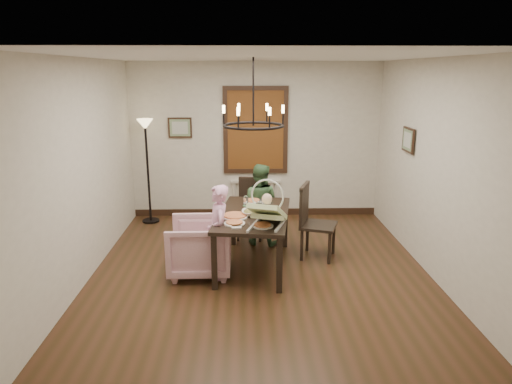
{
  "coord_description": "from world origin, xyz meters",
  "views": [
    {
      "loc": [
        -0.21,
        -5.71,
        2.64
      ],
      "look_at": [
        -0.05,
        0.23,
        1.05
      ],
      "focal_mm": 32.0,
      "sensor_mm": 36.0,
      "label": 1
    }
  ],
  "objects_px": {
    "dining_table": "(254,219)",
    "elderly_woman": "(219,240)",
    "armchair": "(199,247)",
    "baby_bouncer": "(268,210)",
    "seated_man": "(259,211)",
    "drinking_glass": "(259,208)",
    "floor_lamp": "(148,173)",
    "chair_right": "(319,221)",
    "chair_far": "(250,209)"
  },
  "relations": [
    {
      "from": "dining_table",
      "to": "drinking_glass",
      "type": "xyz_separation_m",
      "value": [
        0.07,
        -0.03,
        0.16
      ]
    },
    {
      "from": "seated_man",
      "to": "baby_bouncer",
      "type": "distance_m",
      "value": 1.46
    },
    {
      "from": "chair_right",
      "to": "seated_man",
      "type": "relative_size",
      "value": 1.04
    },
    {
      "from": "dining_table",
      "to": "floor_lamp",
      "type": "distance_m",
      "value": 2.69
    },
    {
      "from": "armchair",
      "to": "baby_bouncer",
      "type": "distance_m",
      "value": 1.11
    },
    {
      "from": "baby_bouncer",
      "to": "drinking_glass",
      "type": "bearing_deg",
      "value": 119.27
    },
    {
      "from": "chair_right",
      "to": "floor_lamp",
      "type": "bearing_deg",
      "value": 77.67
    },
    {
      "from": "chair_right",
      "to": "armchair",
      "type": "relative_size",
      "value": 1.32
    },
    {
      "from": "armchair",
      "to": "floor_lamp",
      "type": "relative_size",
      "value": 0.46
    },
    {
      "from": "chair_far",
      "to": "baby_bouncer",
      "type": "distance_m",
      "value": 1.71
    },
    {
      "from": "seated_man",
      "to": "baby_bouncer",
      "type": "xyz_separation_m",
      "value": [
        0.06,
        -1.39,
        0.44
      ]
    },
    {
      "from": "chair_far",
      "to": "chair_right",
      "type": "relative_size",
      "value": 0.89
    },
    {
      "from": "elderly_woman",
      "to": "seated_man",
      "type": "relative_size",
      "value": 0.98
    },
    {
      "from": "drinking_glass",
      "to": "seated_man",
      "type": "bearing_deg",
      "value": 87.35
    },
    {
      "from": "dining_table",
      "to": "elderly_woman",
      "type": "bearing_deg",
      "value": -135.5
    },
    {
      "from": "armchair",
      "to": "drinking_glass",
      "type": "relative_size",
      "value": 5.31
    },
    {
      "from": "chair_right",
      "to": "floor_lamp",
      "type": "distance_m",
      "value": 3.25
    },
    {
      "from": "drinking_glass",
      "to": "armchair",
      "type": "bearing_deg",
      "value": -166.92
    },
    {
      "from": "chair_far",
      "to": "chair_right",
      "type": "bearing_deg",
      "value": -32.42
    },
    {
      "from": "dining_table",
      "to": "chair_right",
      "type": "relative_size",
      "value": 1.6
    },
    {
      "from": "chair_right",
      "to": "seated_man",
      "type": "bearing_deg",
      "value": 73.9
    },
    {
      "from": "chair_right",
      "to": "armchair",
      "type": "xyz_separation_m",
      "value": [
        -1.67,
        -0.49,
        -0.17
      ]
    },
    {
      "from": "chair_far",
      "to": "elderly_woman",
      "type": "height_order",
      "value": "elderly_woman"
    },
    {
      "from": "dining_table",
      "to": "armchair",
      "type": "height_order",
      "value": "dining_table"
    },
    {
      "from": "chair_right",
      "to": "baby_bouncer",
      "type": "xyz_separation_m",
      "value": [
        -0.78,
        -0.8,
        0.42
      ]
    },
    {
      "from": "armchair",
      "to": "elderly_woman",
      "type": "height_order",
      "value": "elderly_woman"
    },
    {
      "from": "floor_lamp",
      "to": "chair_right",
      "type": "bearing_deg",
      "value": -31.61
    },
    {
      "from": "armchair",
      "to": "seated_man",
      "type": "bearing_deg",
      "value": 141.77
    },
    {
      "from": "seated_man",
      "to": "armchair",
      "type": "bearing_deg",
      "value": 69.87
    },
    {
      "from": "seated_man",
      "to": "chair_far",
      "type": "bearing_deg",
      "value": -43.07
    },
    {
      "from": "dining_table",
      "to": "baby_bouncer",
      "type": "distance_m",
      "value": 0.61
    },
    {
      "from": "baby_bouncer",
      "to": "drinking_glass",
      "type": "xyz_separation_m",
      "value": [
        -0.1,
        0.49,
        -0.12
      ]
    },
    {
      "from": "armchair",
      "to": "baby_bouncer",
      "type": "xyz_separation_m",
      "value": [
        0.89,
        -0.3,
        0.59
      ]
    },
    {
      "from": "seated_man",
      "to": "drinking_glass",
      "type": "bearing_deg",
      "value": 104.87
    },
    {
      "from": "drinking_glass",
      "to": "floor_lamp",
      "type": "relative_size",
      "value": 0.09
    },
    {
      "from": "chair_far",
      "to": "armchair",
      "type": "relative_size",
      "value": 1.18
    },
    {
      "from": "baby_bouncer",
      "to": "elderly_woman",
      "type": "bearing_deg",
      "value": -177.46
    },
    {
      "from": "chair_right",
      "to": "seated_man",
      "type": "xyz_separation_m",
      "value": [
        -0.83,
        0.59,
        -0.02
      ]
    },
    {
      "from": "armchair",
      "to": "floor_lamp",
      "type": "xyz_separation_m",
      "value": [
        -1.08,
        2.19,
        0.52
      ]
    },
    {
      "from": "chair_right",
      "to": "elderly_woman",
      "type": "xyz_separation_m",
      "value": [
        -1.4,
        -0.62,
        -0.03
      ]
    },
    {
      "from": "dining_table",
      "to": "chair_far",
      "type": "height_order",
      "value": "chair_far"
    },
    {
      "from": "dining_table",
      "to": "drinking_glass",
      "type": "distance_m",
      "value": 0.18
    },
    {
      "from": "baby_bouncer",
      "to": "seated_man",
      "type": "bearing_deg",
      "value": 110.35
    },
    {
      "from": "armchair",
      "to": "baby_bouncer",
      "type": "bearing_deg",
      "value": 70.59
    },
    {
      "from": "armchair",
      "to": "elderly_woman",
      "type": "relative_size",
      "value": 0.8
    },
    {
      "from": "armchair",
      "to": "drinking_glass",
      "type": "height_order",
      "value": "drinking_glass"
    },
    {
      "from": "chair_right",
      "to": "dining_table",
      "type": "bearing_deg",
      "value": 125.72
    },
    {
      "from": "armchair",
      "to": "dining_table",
      "type": "bearing_deg",
      "value": 105.85
    },
    {
      "from": "seated_man",
      "to": "floor_lamp",
      "type": "relative_size",
      "value": 0.58
    },
    {
      "from": "armchair",
      "to": "seated_man",
      "type": "relative_size",
      "value": 0.79
    }
  ]
}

